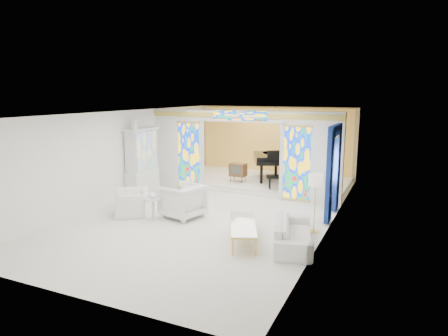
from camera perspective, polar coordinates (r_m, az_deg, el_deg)
The scene contains 24 objects.
floor at distance 12.56m, azimuth -1.03°, elevation -5.89°, with size 12.00×12.00×0.00m, color silver.
ceiling at distance 12.06m, azimuth -1.08°, elevation 7.91°, with size 7.00×12.00×0.02m, color white.
wall_back at distance 17.78m, azimuth 7.27°, elevation 3.86°, with size 7.00×0.02×3.00m, color white.
wall_front at distance 7.40m, azimuth -21.48°, elevation -6.41°, with size 7.00×0.02×3.00m, color white.
wall_left at distance 14.06m, azimuth -14.06°, elevation 1.84°, with size 0.02×12.00×3.00m, color white.
wall_right at distance 11.20m, azimuth 15.35°, elevation -0.42°, with size 0.02×12.00×3.00m, color white.
partition_wall at distance 14.01m, azimuth 2.44°, elevation 2.75°, with size 7.00×0.22×3.00m.
stained_glass_left at distance 14.83m, azimuth -5.02°, elevation 1.78°, with size 0.90×0.04×2.40m, color gold.
stained_glass_right at distance 13.35m, azimuth 10.37°, elevation 0.65°, with size 0.90×0.04×2.40m, color gold.
stained_glass_transom at distance 13.80m, azimuth 2.32°, elevation 7.50°, with size 2.00×0.04×0.34m, color gold.
alcove_platform at distance 16.23m, azimuth 5.17°, elevation -1.80°, with size 6.80×3.80×0.18m, color silver.
gold_curtain_back at distance 17.66m, azimuth 7.16°, elevation 3.82°, with size 6.70×0.10×2.90m, color #F6BE55.
chandelier at distance 15.72m, azimuth 5.90°, elevation 6.85°, with size 0.48×0.48×0.30m, color gold.
blue_drapes at distance 11.89m, azimuth 15.43°, elevation 0.58°, with size 0.14×1.85×2.65m.
china_cabinet at distance 14.41m, azimuth -11.65°, elevation 0.82°, with size 0.56×1.46×2.72m.
armchair_left at distance 12.25m, azimuth -13.04°, elevation -4.85°, with size 1.11×0.97×0.72m, color white.
armchair_right at distance 11.69m, azimuth -5.95°, elevation -4.71°, with size 1.05×1.08×0.98m, color white.
sofa at distance 9.72m, azimuth 9.85°, elevation -9.11°, with size 2.16×0.85×0.63m, color silver.
side_table at distance 11.67m, azimuth -10.11°, elevation -5.26°, with size 0.62×0.62×0.63m.
vase at distance 11.58m, azimuth -10.17°, elevation -3.73°, with size 0.19×0.19×0.20m, color silver.
coffee_table at distance 9.87m, azimuth 2.72°, elevation -8.08°, with size 1.36×2.07×0.45m.
floor_lamp at distance 10.49m, azimuth 12.96°, elevation -2.03°, with size 0.47×0.47×1.55m.
grand_piano at distance 16.11m, azimuth 7.84°, elevation 1.41°, with size 2.33×3.49×1.24m.
tv_console at distance 15.48m, azimuth 2.01°, elevation -0.27°, with size 0.65×0.47×0.72m.
Camera 1 is at (5.16, -10.88, 3.58)m, focal length 32.00 mm.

